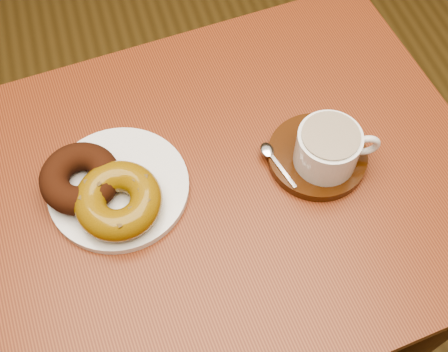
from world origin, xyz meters
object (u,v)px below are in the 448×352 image
object	(u,v)px
donut_plate	(119,187)
coffee_cup	(329,148)
cafe_table	(213,222)
saucer	(317,156)

from	to	relation	value
donut_plate	coffee_cup	world-z (taller)	coffee_cup
cafe_table	saucer	xyz separation A→B (m)	(0.17, 0.00, 0.13)
cafe_table	donut_plate	world-z (taller)	donut_plate
cafe_table	coffee_cup	xyz separation A→B (m)	(0.18, -0.01, 0.17)
coffee_cup	donut_plate	bearing A→B (deg)	-175.65
donut_plate	saucer	size ratio (longest dim) A/B	1.38
donut_plate	coffee_cup	size ratio (longest dim) A/B	1.69
donut_plate	cafe_table	bearing A→B (deg)	-13.99
cafe_table	saucer	world-z (taller)	saucer
saucer	coffee_cup	distance (m)	0.04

